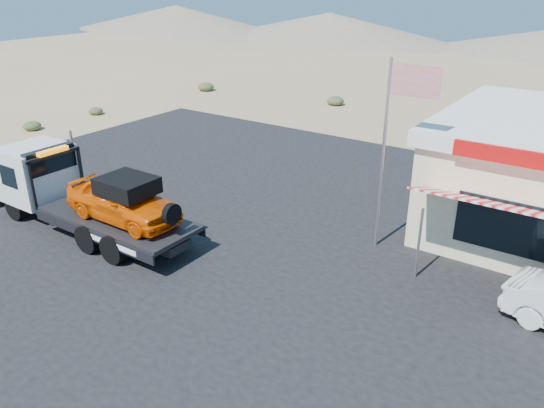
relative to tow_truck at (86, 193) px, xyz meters
The scene contains 6 objects.
ground 4.08m from the tow_truck, ahead, with size 120.00×120.00×0.00m, color #8E7751.
asphalt_lot 6.74m from the tow_truck, 28.12° to the left, with size 32.00×24.00×0.02m, color black.
tow_truck is the anchor object (origin of this frame).
flagpole 10.15m from the tow_truck, 27.78° to the left, with size 1.55×0.10×6.00m.
desert_scrub 15.12m from the tow_truck, 140.61° to the left, with size 26.95×34.26×0.71m.
distant_hills 55.57m from the tow_truck, 96.16° to the left, with size 126.00×48.00×4.20m.
Camera 1 is at (10.67, -10.08, 8.19)m, focal length 35.00 mm.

